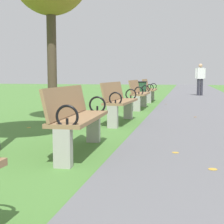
{
  "coord_description": "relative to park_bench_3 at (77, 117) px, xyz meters",
  "views": [
    {
      "loc": [
        0.92,
        2.03,
        1.05
      ],
      "look_at": [
        -0.05,
        6.44,
        0.55
      ],
      "focal_mm": 53.57,
      "sensor_mm": 36.0,
      "label": 1
    }
  ],
  "objects": [
    {
      "name": "paved_walkway",
      "position": [
        2.1,
        11.72,
        -0.48
      ],
      "size": [
        3.19,
        44.0,
        0.02
      ],
      "primitive_type": "cube",
      "color": "slate",
      "rests_on": "ground"
    },
    {
      "name": "park_bench_3",
      "position": [
        0.0,
        0.0,
        0.0
      ],
      "size": [
        0.53,
        1.62,
        0.9
      ],
      "color": "#93704C",
      "rests_on": "ground"
    },
    {
      "name": "park_bench_4",
      "position": [
        0.0,
        2.92,
        0.0
      ],
      "size": [
        0.53,
        1.62,
        0.9
      ],
      "color": "#93704C",
      "rests_on": "ground"
    },
    {
      "name": "park_bench_5",
      "position": [
        -0.0,
        6.13,
        0.0
      ],
      "size": [
        0.49,
        1.6,
        0.9
      ],
      "color": "#93704C",
      "rests_on": "ground"
    },
    {
      "name": "park_bench_6",
      "position": [
        -0.0,
        9.1,
        0.0
      ],
      "size": [
        0.49,
        1.61,
        0.9
      ],
      "color": "#93704C",
      "rests_on": "ground"
    },
    {
      "name": "pedestrian_walking",
      "position": [
        2.15,
        13.46,
        0.44
      ],
      "size": [
        0.52,
        0.28,
        1.62
      ],
      "color": "#2D2D38",
      "rests_on": "paved_walkway"
    },
    {
      "name": "trash_bin",
      "position": [
        -0.15,
        7.52,
        -0.06
      ],
      "size": [
        0.48,
        0.48,
        0.84
      ],
      "color": "#234C2D",
      "rests_on": "ground"
    },
    {
      "name": "scattered_leaves",
      "position": [
        0.91,
        -0.15,
        -0.47
      ],
      "size": [
        5.27,
        18.71,
        0.02
      ],
      "color": "gold",
      "rests_on": "ground"
    }
  ]
}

